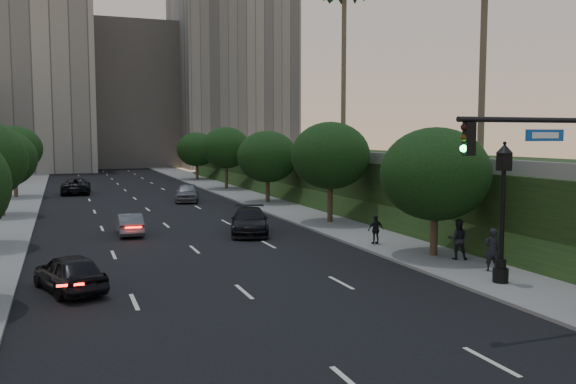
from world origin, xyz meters
name	(u,v)px	position (x,y,z in m)	size (l,w,h in m)	color
ground	(291,333)	(0.00, 0.00, 0.00)	(160.00, 160.00, 0.00)	black
road_surface	(151,213)	(0.00, 30.00, 0.01)	(16.00, 140.00, 0.02)	black
sidewalk_right	(279,206)	(10.25, 30.00, 0.07)	(4.50, 140.00, 0.15)	slate
sidewalk_left	(2,218)	(-10.25, 30.00, 0.07)	(4.50, 140.00, 0.15)	slate
embankment	(417,181)	(22.00, 28.00, 2.00)	(18.00, 90.00, 4.00)	black
parapet_wall	(325,154)	(13.50, 28.00, 4.35)	(0.35, 90.00, 0.70)	slate
office_block_left	(7,72)	(-14.00, 92.00, 16.00)	(26.00, 20.00, 32.00)	gray
office_block_mid	(129,97)	(6.00, 102.00, 13.00)	(22.00, 18.00, 26.00)	#9B958E
office_block_right	(230,70)	(24.00, 96.00, 18.00)	(20.00, 22.00, 36.00)	gray
tree_right_a	(435,174)	(10.30, 8.00, 4.02)	(5.20, 5.20, 6.24)	#38281C
tree_right_b	(330,156)	(10.30, 20.00, 4.52)	(5.20, 5.20, 6.74)	#38281C
tree_right_c	(268,157)	(10.30, 33.00, 4.02)	(5.20, 5.20, 6.24)	#38281C
tree_right_d	(226,148)	(10.30, 47.00, 4.52)	(5.20, 5.20, 6.74)	#38281C
tree_right_e	(197,149)	(10.30, 62.00, 4.02)	(5.20, 5.20, 6.24)	#38281C
tree_left_c	(0,159)	(-10.30, 31.00, 4.21)	(5.00, 5.00, 6.34)	#38281C
tree_left_d	(14,149)	(-10.30, 45.00, 4.58)	(5.00, 5.00, 6.71)	#38281C
traffic_signal_mast	(573,206)	(8.50, -2.07, 3.67)	(5.68, 0.56, 7.00)	black
street_lamp	(502,219)	(9.63, 2.46, 2.63)	(0.64, 0.64, 5.62)	black
sedan_near_left	(70,273)	(-6.09, 7.37, 0.73)	(1.72, 4.29, 1.46)	black
sedan_mid_left	(130,224)	(-2.61, 20.00, 0.65)	(1.37, 3.92, 1.29)	#525458
sedan_far_left	(76,186)	(-4.97, 47.52, 0.81)	(2.68, 5.81, 1.61)	black
sedan_near_right	(250,221)	(4.09, 17.81, 0.77)	(2.15, 5.29, 1.54)	black
sedan_far_right	(187,193)	(4.04, 36.61, 0.82)	(1.94, 4.81, 1.64)	slate
pedestrian_a	(492,250)	(10.62, 4.22, 1.06)	(0.66, 0.43, 1.82)	black
pedestrian_b	(458,239)	(10.74, 6.74, 1.09)	(0.91, 0.71, 1.87)	black
pedestrian_c	(376,230)	(9.13, 11.58, 0.91)	(0.89, 0.37, 1.52)	black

